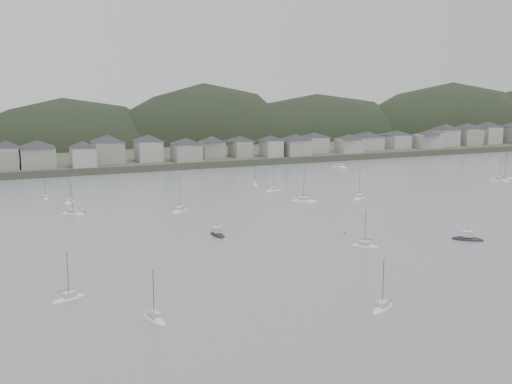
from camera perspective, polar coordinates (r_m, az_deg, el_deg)
name	(u,v)px	position (r m, az deg, el deg)	size (l,w,h in m)	color
ground	(413,286)	(122.92, 14.11, -8.35)	(900.00, 900.00, 0.00)	slate
far_shore_land	(115,142)	(395.45, -12.74, 4.44)	(900.00, 250.00, 3.00)	#383D2D
forested_ridge	(132,168)	(372.87, -11.21, 2.19)	(851.55, 103.94, 102.57)	black
waterfront_town	(264,144)	(302.91, 0.69, 4.42)	(451.48, 28.46, 12.92)	gray
sailboat_lead	(382,308)	(110.03, 11.44, -10.35)	(6.97, 5.33, 9.34)	silver
moored_fleet	(223,217)	(177.94, -2.99, -2.31)	(242.03, 178.86, 13.07)	silver
motor_launch_near	(467,239)	(161.60, 18.72, -4.06)	(7.53, 7.07, 3.82)	black
motor_launch_far	(217,234)	(157.91, -3.54, -3.86)	(2.98, 7.31, 3.73)	black
mooring_buoys	(242,217)	(178.09, -1.32, -2.30)	(174.69, 100.67, 0.70)	#AF7C3A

